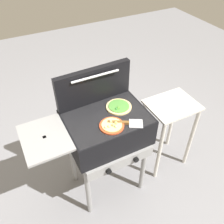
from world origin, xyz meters
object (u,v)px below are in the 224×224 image
Objects in this scene: pizza_cheese at (112,125)px; spatula at (126,123)px; grill at (105,130)px; prep_table at (169,122)px; pizza_veggie at (119,107)px.

pizza_cheese is 0.10m from spatula.
grill is 1.24× the size of prep_table.
pizza_cheese reaches higher than grill.
grill reaches higher than prep_table.
spatula is (0.10, -0.02, -0.00)m from pizza_cheese.
spatula is 0.69m from prep_table.
grill is 0.19m from pizza_cheese.
pizza_veggie is 1.11× the size of pizza_cheese.
pizza_veggie is 0.19m from spatula.
prep_table is (0.53, -0.04, -0.36)m from pizza_veggie.
spatula is at bearing -103.31° from pizza_veggie.
prep_table is at bearing 0.37° from grill.
pizza_veggie is 0.80× the size of spatula.
pizza_veggie reaches higher than prep_table.
pizza_veggie is at bearing 76.69° from spatula.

